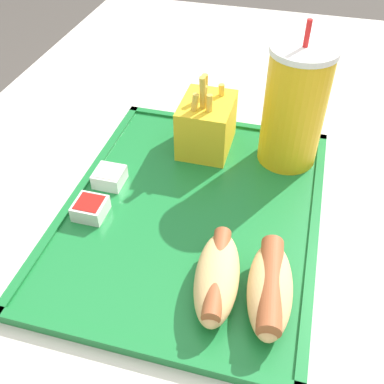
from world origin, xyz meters
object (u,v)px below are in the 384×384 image
(hot_dog_far, at_px, (270,287))
(sauce_cup_ketchup, at_px, (90,208))
(hot_dog_near, at_px, (217,276))
(fries_carton, at_px, (206,124))
(soda_cup, at_px, (294,107))
(sauce_cup_mayo, at_px, (108,178))

(hot_dog_far, height_order, sauce_cup_ketchup, hot_dog_far)
(hot_dog_near, height_order, fries_carton, fries_carton)
(soda_cup, bearing_deg, hot_dog_near, -10.63)
(sauce_cup_ketchup, bearing_deg, soda_cup, 128.93)
(soda_cup, bearing_deg, sauce_cup_ketchup, -51.07)
(sauce_cup_mayo, height_order, sauce_cup_ketchup, same)
(hot_dog_near, bearing_deg, sauce_cup_mayo, -125.62)
(hot_dog_near, bearing_deg, fries_carton, -163.73)
(sauce_cup_mayo, distance_m, sauce_cup_ketchup, 0.06)
(soda_cup, height_order, hot_dog_near, soda_cup)
(hot_dog_far, bearing_deg, hot_dog_near, -90.00)
(hot_dog_far, height_order, hot_dog_near, hot_dog_far)
(soda_cup, height_order, sauce_cup_ketchup, soda_cup)
(sauce_cup_mayo, bearing_deg, hot_dog_near, 54.38)
(soda_cup, relative_size, fries_carton, 1.62)
(soda_cup, relative_size, hot_dog_far, 1.60)
(hot_dog_far, bearing_deg, sauce_cup_mayo, -118.62)
(fries_carton, height_order, sauce_cup_mayo, fries_carton)
(soda_cup, height_order, hot_dog_far, soda_cup)
(fries_carton, bearing_deg, sauce_cup_mayo, -42.14)
(hot_dog_near, height_order, sauce_cup_mayo, hot_dog_near)
(soda_cup, bearing_deg, sauce_cup_mayo, -61.43)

